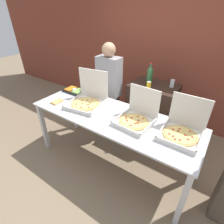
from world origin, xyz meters
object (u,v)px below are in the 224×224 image
(veggie_tray, at_px, (75,91))
(pizza_box_far_left, at_px, (182,129))
(pizza_box_far_right, at_px, (88,99))
(paper_plate_front_right, at_px, (57,102))
(soda_bottle, at_px, (150,75))
(pizza_box_near_left, at_px, (136,117))
(soda_can_silver, at_px, (172,83))
(soda_can_colored, at_px, (149,86))
(person_guest_cap, at_px, (109,90))

(veggie_tray, bearing_deg, pizza_box_far_left, -4.62)
(pizza_box_far_right, xyz_separation_m, pizza_box_far_left, (1.36, 0.04, -0.01))
(pizza_box_far_right, bearing_deg, pizza_box_far_left, -6.92)
(paper_plate_front_right, relative_size, soda_bottle, 0.64)
(pizza_box_far_left, relative_size, soda_bottle, 1.28)
(pizza_box_far_right, relative_size, pizza_box_near_left, 1.22)
(soda_bottle, bearing_deg, soda_can_silver, 10.95)
(veggie_tray, distance_m, soda_can_colored, 1.24)
(soda_can_silver, bearing_deg, soda_bottle, -169.05)
(soda_bottle, distance_m, person_guest_cap, 0.73)
(soda_can_silver, bearing_deg, person_guest_cap, -159.28)
(veggie_tray, xyz_separation_m, soda_can_colored, (1.13, 0.46, 0.20))
(paper_plate_front_right, bearing_deg, soda_can_silver, 41.42)
(pizza_box_far_left, relative_size, soda_can_colored, 3.57)
(soda_bottle, bearing_deg, pizza_box_far_right, -123.15)
(person_guest_cap, bearing_deg, soda_bottle, -153.95)
(soda_can_colored, relative_size, person_guest_cap, 0.07)
(pizza_box_far_left, bearing_deg, person_guest_cap, 158.82)
(pizza_box_near_left, relative_size, person_guest_cap, 0.28)
(veggie_tray, xyz_separation_m, person_guest_cap, (0.45, 0.39, -0.02))
(paper_plate_front_right, bearing_deg, veggie_tray, 97.58)
(soda_bottle, xyz_separation_m, soda_can_silver, (0.36, 0.07, -0.09))
(paper_plate_front_right, bearing_deg, person_guest_cap, 64.77)
(soda_bottle, bearing_deg, pizza_box_far_left, -46.41)
(paper_plate_front_right, relative_size, person_guest_cap, 0.13)
(pizza_box_far_right, bearing_deg, paper_plate_front_right, -158.74)
(pizza_box_far_right, xyz_separation_m, pizza_box_near_left, (0.82, -0.01, -0.01))
(paper_plate_front_right, distance_m, soda_can_colored, 1.41)
(paper_plate_front_right, xyz_separation_m, veggie_tray, (-0.06, 0.43, 0.01))
(person_guest_cap, bearing_deg, pizza_box_near_left, 144.63)
(pizza_box_far_right, distance_m, veggie_tray, 0.51)
(veggie_tray, xyz_separation_m, soda_can_silver, (1.40, 0.75, 0.20))
(pizza_box_near_left, bearing_deg, pizza_box_far_left, 9.73)
(pizza_box_near_left, relative_size, soda_can_colored, 3.72)
(soda_can_colored, distance_m, person_guest_cap, 0.73)
(pizza_box_near_left, relative_size, soda_can_silver, 3.72)
(pizza_box_near_left, bearing_deg, paper_plate_front_right, -165.83)
(pizza_box_near_left, distance_m, pizza_box_far_left, 0.55)
(pizza_box_near_left, relative_size, soda_bottle, 1.34)
(paper_plate_front_right, relative_size, soda_can_colored, 1.77)
(soda_can_colored, bearing_deg, person_guest_cap, -174.28)
(pizza_box_near_left, height_order, person_guest_cap, person_guest_cap)
(pizza_box_near_left, distance_m, person_guest_cap, 1.03)
(pizza_box_far_right, bearing_deg, soda_can_silver, 36.69)
(pizza_box_far_right, xyz_separation_m, veggie_tray, (-0.47, 0.19, -0.06))
(pizza_box_far_right, bearing_deg, person_guest_cap, 83.62)
(pizza_box_far_right, distance_m, pizza_box_near_left, 0.82)
(pizza_box_far_right, bearing_deg, veggie_tray, 148.89)
(soda_can_silver, height_order, soda_can_colored, same)
(soda_can_silver, bearing_deg, paper_plate_front_right, -138.58)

